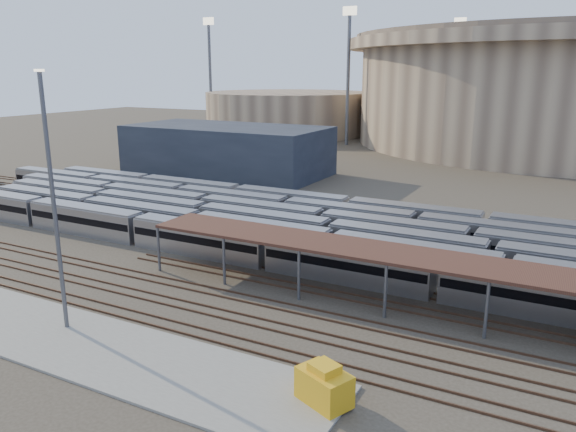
# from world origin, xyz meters

# --- Properties ---
(ground) EXTENTS (420.00, 420.00, 0.00)m
(ground) POSITION_xyz_m (0.00, 0.00, 0.00)
(ground) COLOR #383026
(ground) RESTS_ON ground
(apron) EXTENTS (50.00, 9.00, 0.20)m
(apron) POSITION_xyz_m (-5.00, -15.00, 0.10)
(apron) COLOR gray
(apron) RESTS_ON ground
(subway_trains) EXTENTS (124.48, 23.90, 3.60)m
(subway_trains) POSITION_xyz_m (2.74, 18.50, 1.80)
(subway_trains) COLOR #A9AAAE
(subway_trains) RESTS_ON ground
(inspection_shed) EXTENTS (60.30, 6.00, 5.30)m
(inspection_shed) POSITION_xyz_m (22.00, 4.00, 4.98)
(inspection_shed) COLOR #55555A
(inspection_shed) RESTS_ON ground
(empty_tracks) EXTENTS (170.00, 9.62, 0.18)m
(empty_tracks) POSITION_xyz_m (0.00, -5.00, 0.09)
(empty_tracks) COLOR #4C3323
(empty_tracks) RESTS_ON ground
(stadium) EXTENTS (124.00, 124.00, 32.50)m
(stadium) POSITION_xyz_m (25.00, 140.00, 16.47)
(stadium) COLOR tan
(stadium) RESTS_ON ground
(secondary_arena) EXTENTS (56.00, 56.00, 14.00)m
(secondary_arena) POSITION_xyz_m (-60.00, 130.00, 7.00)
(secondary_arena) COLOR tan
(secondary_arena) RESTS_ON ground
(service_building) EXTENTS (42.00, 20.00, 10.00)m
(service_building) POSITION_xyz_m (-35.00, 55.00, 5.00)
(service_building) COLOR #1E232D
(service_building) RESTS_ON ground
(floodlight_0) EXTENTS (4.00, 1.00, 38.40)m
(floodlight_0) POSITION_xyz_m (-30.00, 110.00, 20.65)
(floodlight_0) COLOR #55555A
(floodlight_0) RESTS_ON ground
(floodlight_1) EXTENTS (4.00, 1.00, 38.40)m
(floodlight_1) POSITION_xyz_m (-85.00, 120.00, 20.65)
(floodlight_1) COLOR #55555A
(floodlight_1) RESTS_ON ground
(floodlight_3) EXTENTS (4.00, 1.00, 38.40)m
(floodlight_3) POSITION_xyz_m (-10.00, 160.00, 20.65)
(floodlight_3) COLOR #55555A
(floodlight_3) RESTS_ON ground
(yard_light_pole) EXTENTS (0.82, 0.36, 21.32)m
(yard_light_pole) POSITION_xyz_m (-5.58, -13.55, 10.94)
(yard_light_pole) COLOR #55555A
(yard_light_pole) RESTS_ON apron
(yellow_equipment) EXTENTS (4.15, 3.46, 2.22)m
(yellow_equipment) POSITION_xyz_m (18.50, -13.56, 1.31)
(yellow_equipment) COLOR gold
(yellow_equipment) RESTS_ON apron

